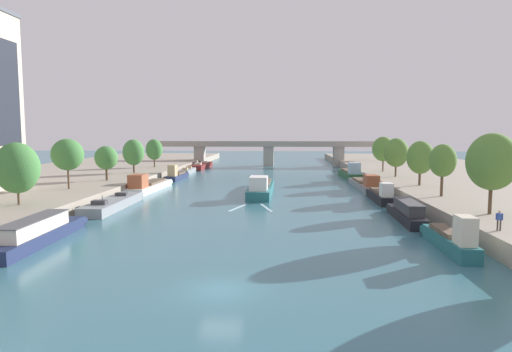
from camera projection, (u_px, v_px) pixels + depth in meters
ground_plane at (221, 290)px, 26.81m from camera, size 400.00×400.00×0.00m
quay_left at (62, 178)px, 83.52m from camera, size 36.00×170.00×1.70m
quay_right at (472, 181)px, 79.24m from camera, size 36.00×170.00×1.70m
barge_midriver at (261, 187)px, 69.01m from camera, size 3.66×20.05×3.26m
wake_behind_barge at (252, 208)px, 56.08m from camera, size 5.60×5.92×0.03m
moored_boat_left_second at (38, 232)px, 37.93m from camera, size 2.86×14.59×2.34m
moored_boat_left_far at (113, 203)px, 55.93m from camera, size 3.17×15.45×2.25m
moored_boat_left_upstream at (148, 185)px, 72.20m from camera, size 3.66×16.21×3.11m
moored_boat_left_midway at (177, 175)px, 89.34m from camera, size 2.37×11.20×3.22m
moored_boat_left_near at (188, 171)px, 102.46m from camera, size 2.16×10.93×2.21m
moored_boat_left_end at (202, 166)px, 117.25m from camera, size 3.43×16.84×2.42m
moored_boat_right_upstream at (451, 239)px, 35.62m from camera, size 1.77×10.06×3.36m
moored_boat_right_second at (407, 212)px, 47.49m from camera, size 2.27×11.67×2.28m
moored_boat_right_lone at (381, 195)px, 60.90m from camera, size 2.10×11.06×2.95m
moored_boat_right_end at (365, 184)px, 75.14m from camera, size 3.07×16.85×2.77m
moored_boat_right_far at (350, 173)px, 92.73m from camera, size 3.23×14.87×3.47m
tree_left_third at (17, 168)px, 47.58m from camera, size 4.65×4.65×6.75m
tree_left_by_lamp at (67, 155)px, 61.05m from camera, size 4.33×4.33×6.94m
tree_left_midway at (106, 158)px, 72.01m from camera, size 3.67×3.67×5.61m
tree_left_second at (133, 152)px, 85.49m from camera, size 4.10×4.10×6.46m
tree_left_distant at (154, 149)px, 99.63m from camera, size 3.74×3.74×6.31m
tree_right_second at (492, 162)px, 42.08m from camera, size 4.67×4.67×7.76m
tree_right_nearest at (443, 161)px, 53.99m from camera, size 3.22×3.22×6.40m
tree_right_midway at (420, 158)px, 65.17m from camera, size 3.92×3.92×6.56m
tree_right_third at (396, 153)px, 77.94m from camera, size 4.24×4.24×6.80m
tree_right_by_lamp at (383, 149)px, 88.42m from camera, size 4.42×4.42×6.97m
bridge_far at (269, 150)px, 125.69m from camera, size 63.41×4.40×6.99m
person_on_quay at (499, 219)px, 35.30m from camera, size 0.50×0.31×1.62m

